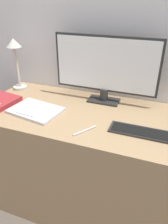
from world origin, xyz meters
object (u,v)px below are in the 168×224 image
(pen, at_px, (85,131))
(keyboard, at_px, (141,132))
(monitor, at_px, (105,68))
(laptop, at_px, (35,110))
(ereader, at_px, (34,109))
(desk_lamp, at_px, (16,57))

(pen, bearing_deg, keyboard, 17.32)
(monitor, relative_size, laptop, 2.01)
(keyboard, distance_m, ereader, 0.63)
(laptop, height_order, desk_lamp, desk_lamp)
(desk_lamp, bearing_deg, pen, -29.44)
(laptop, bearing_deg, monitor, 39.26)
(keyboard, bearing_deg, desk_lamp, 163.20)
(keyboard, relative_size, ereader, 1.98)
(laptop, bearing_deg, desk_lamp, 137.58)
(ereader, distance_m, desk_lamp, 0.45)
(ereader, relative_size, desk_lamp, 0.45)
(keyboard, relative_size, pen, 2.62)
(laptop, bearing_deg, pen, -15.14)
(monitor, bearing_deg, pen, -89.24)
(ereader, distance_m, pen, 0.36)
(keyboard, bearing_deg, ereader, -179.82)
(monitor, relative_size, keyboard, 2.00)
(keyboard, relative_size, desk_lamp, 0.90)
(monitor, relative_size, pen, 5.24)
(desk_lamp, bearing_deg, monitor, 1.16)
(laptop, distance_m, ereader, 0.02)
(monitor, distance_m, pen, 0.44)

